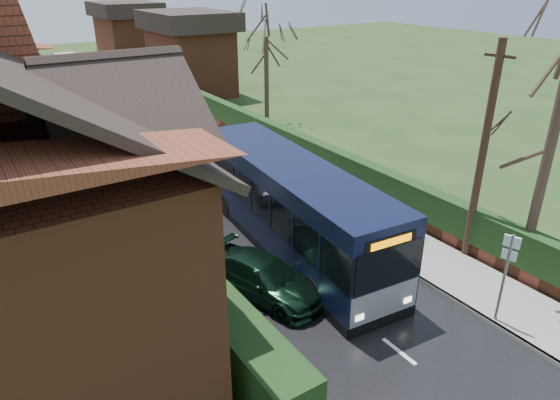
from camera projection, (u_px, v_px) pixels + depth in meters
ground at (350, 313)px, 14.86m from camera, size 140.00×140.00×0.00m
road at (204, 198)px, 22.45m from camera, size 6.00×100.00×0.02m
pavement at (283, 177)px, 24.55m from camera, size 2.50×100.00×0.14m
kerb_right at (262, 182)px, 23.95m from camera, size 0.12×100.00×0.14m
kerb_left at (138, 213)px, 20.91m from camera, size 0.12×100.00×0.10m
front_hedge at (161, 255)px, 16.37m from camera, size 1.20×16.00×1.60m
picket_fence at (183, 257)px, 16.89m from camera, size 0.10×16.00×0.90m
right_wall_hedge at (309, 153)px, 24.93m from camera, size 0.60×50.00×1.80m
bus at (291, 207)px, 17.83m from camera, size 3.39×10.89×3.25m
car_silver at (146, 202)px, 20.45m from camera, size 2.24×4.16×1.34m
car_green at (264, 277)px, 15.51m from camera, size 2.83×4.50×1.21m
car_distant at (61, 74)px, 46.06m from camera, size 2.59×4.28×1.33m
bus_stop_sign at (507, 267)px, 13.66m from camera, size 0.19×0.43×2.89m
telegraph_pole at (482, 156)px, 16.26m from camera, size 0.26×0.97×7.50m
tree_right_far at (266, 30)px, 31.36m from camera, size 4.12×4.12×7.97m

